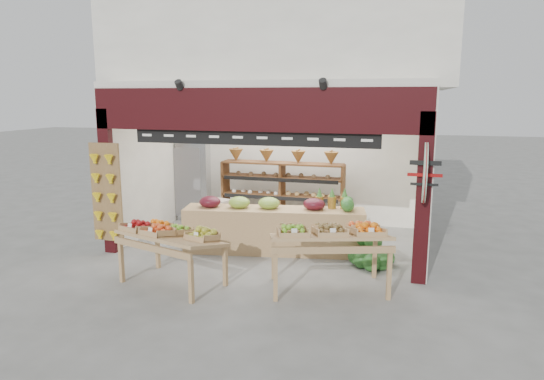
{
  "coord_description": "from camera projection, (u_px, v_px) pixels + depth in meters",
  "views": [
    {
      "loc": [
        2.54,
        -8.57,
        2.86
      ],
      "look_at": [
        0.12,
        -0.2,
        1.17
      ],
      "focal_mm": 32.0,
      "sensor_mm": 36.0,
      "label": 1
    }
  ],
  "objects": [
    {
      "name": "cardboard_stack",
      "position": [
        228.0,
        220.0,
        10.39
      ],
      "size": [
        1.1,
        0.79,
        0.68
      ],
      "color": "beige",
      "rests_on": "ground"
    },
    {
      "name": "display_table_left",
      "position": [
        168.0,
        234.0,
        7.45
      ],
      "size": [
        1.76,
        1.29,
        1.01
      ],
      "color": "tan",
      "rests_on": "ground"
    },
    {
      "name": "refrigerator",
      "position": [
        194.0,
        180.0,
        11.54
      ],
      "size": [
        0.86,
        0.86,
        1.82
      ],
      "primitive_type": "cube",
      "rotation": [
        0.0,
        0.0,
        0.24
      ],
      "color": "#B3B6BA",
      "rests_on": "ground"
    },
    {
      "name": "mid_counter",
      "position": [
        273.0,
        228.0,
        8.99
      ],
      "size": [
        3.38,
        1.21,
        1.05
      ],
      "color": "tan",
      "rests_on": "ground"
    },
    {
      "name": "banana_board",
      "position": [
        106.0,
        195.0,
        8.74
      ],
      "size": [
        0.6,
        0.15,
        1.8
      ],
      "color": "olive",
      "rests_on": "ground"
    },
    {
      "name": "watermelon_pile",
      "position": [
        371.0,
        254.0,
        8.28
      ],
      "size": [
        0.8,
        0.77,
        0.58
      ],
      "color": "#1C4E1A",
      "rests_on": "ground"
    },
    {
      "name": "gift_sign",
      "position": [
        425.0,
        173.0,
        7.16
      ],
      "size": [
        0.04,
        0.93,
        0.92
      ],
      "color": "silver",
      "rests_on": "ground"
    },
    {
      "name": "shop_structure",
      "position": [
        291.0,
        45.0,
        10.1
      ],
      "size": [
        6.36,
        5.12,
        5.4
      ],
      "color": "white",
      "rests_on": "ground"
    },
    {
      "name": "back_shelving",
      "position": [
        282.0,
        181.0,
        10.63
      ],
      "size": [
        2.73,
        0.45,
        1.71
      ],
      "color": "brown",
      "rests_on": "ground"
    },
    {
      "name": "ground",
      "position": [
        269.0,
        248.0,
        9.32
      ],
      "size": [
        60.0,
        60.0,
        0.0
      ],
      "primitive_type": "plane",
      "color": "slate",
      "rests_on": "ground"
    },
    {
      "name": "display_table_right",
      "position": [
        329.0,
        233.0,
        7.17
      ],
      "size": [
        1.95,
        1.45,
        1.09
      ],
      "color": "tan",
      "rests_on": "ground"
    }
  ]
}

